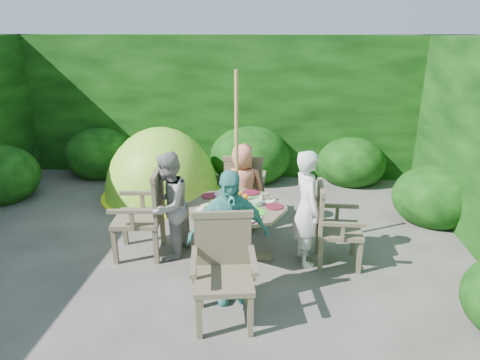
# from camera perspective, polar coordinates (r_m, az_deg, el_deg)

# --- Properties ---
(ground) EXTENTS (60.00, 60.00, 0.00)m
(ground) POSITION_cam_1_polar(r_m,az_deg,el_deg) (4.94, -8.77, -12.45)
(ground) COLOR #42403B
(ground) RESTS_ON ground
(hedge_enclosure) EXTENTS (9.00, 9.00, 2.50)m
(hedge_enclosure) POSITION_cam_1_polar(r_m,az_deg,el_deg) (5.66, -6.20, 5.64)
(hedge_enclosure) COLOR black
(hedge_enclosure) RESTS_ON ground
(patio_table) EXTENTS (1.17, 1.17, 0.81)m
(patio_table) POSITION_cam_1_polar(r_m,az_deg,el_deg) (4.96, -0.40, -4.56)
(patio_table) COLOR #49412F
(patio_table) RESTS_ON ground
(parasol_pole) EXTENTS (0.04, 0.04, 2.20)m
(parasol_pole) POSITION_cam_1_polar(r_m,az_deg,el_deg) (4.77, -0.46, 1.23)
(parasol_pole) COLOR olive
(parasol_pole) RESTS_ON ground
(garden_chair_right) EXTENTS (0.50, 0.55, 0.92)m
(garden_chair_right) POSITION_cam_1_polar(r_m,az_deg,el_deg) (5.02, 12.21, -5.76)
(garden_chair_right) COLOR #49412F
(garden_chair_right) RESTS_ON ground
(garden_chair_left) EXTENTS (0.61, 0.67, 1.03)m
(garden_chair_left) POSITION_cam_1_polar(r_m,az_deg,el_deg) (5.19, -12.51, -4.21)
(garden_chair_left) COLOR #49412F
(garden_chair_left) RESTS_ON ground
(garden_chair_back) EXTENTS (0.58, 0.52, 0.95)m
(garden_chair_back) POSITION_cam_1_polar(r_m,az_deg,el_deg) (6.00, 0.58, -0.89)
(garden_chair_back) COLOR #49412F
(garden_chair_back) RESTS_ON ground
(garden_chair_front) EXTENTS (0.66, 0.60, 0.97)m
(garden_chair_front) POSITION_cam_1_polar(r_m,az_deg,el_deg) (4.02, -2.21, -11.60)
(garden_chair_front) COLOR #49412F
(garden_chair_front) RESTS_ON ground
(child_right) EXTENTS (0.45, 0.56, 1.35)m
(child_right) POSITION_cam_1_polar(r_m,az_deg,el_deg) (4.91, 8.90, -3.74)
(child_right) COLOR silver
(child_right) RESTS_ON ground
(child_left) EXTENTS (0.59, 0.71, 1.29)m
(child_left) POSITION_cam_1_polar(r_m,az_deg,el_deg) (5.07, -9.50, -3.41)
(child_left) COLOR gray
(child_left) RESTS_ON ground
(child_back) EXTENTS (0.60, 0.41, 1.19)m
(child_back) POSITION_cam_1_polar(r_m,az_deg,el_deg) (5.69, 0.35, -1.06)
(child_back) COLOR #D97759
(child_back) RESTS_ON ground
(child_front) EXTENTS (0.87, 0.57, 1.37)m
(child_front) POSITION_cam_1_polar(r_m,az_deg,el_deg) (4.20, -1.54, -7.57)
(child_front) COLOR teal
(child_front) RESTS_ON ground
(dome_tent) EXTENTS (1.97, 1.97, 2.25)m
(dome_tent) POSITION_cam_1_polar(r_m,az_deg,el_deg) (7.20, -10.30, -1.96)
(dome_tent) COLOR #6BC826
(dome_tent) RESTS_ON ground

